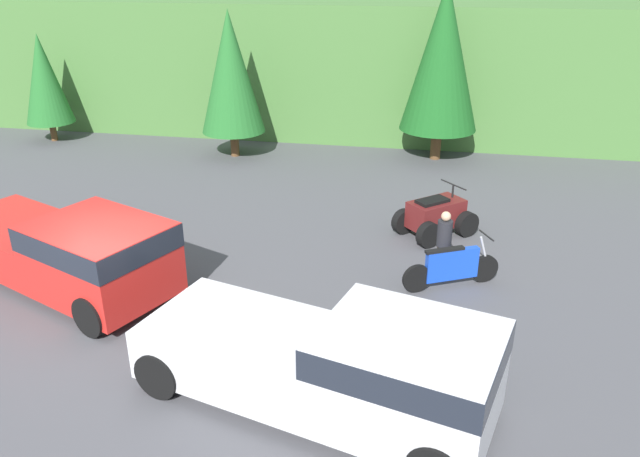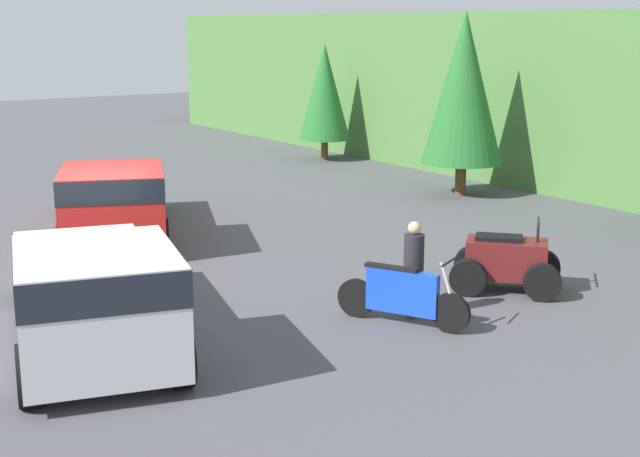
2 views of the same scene
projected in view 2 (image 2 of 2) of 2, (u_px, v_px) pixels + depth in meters
name	position (u px, v px, depth m)	size (l,w,h in m)	color
ground_plane	(97.00, 259.00, 18.32)	(80.00, 80.00, 0.00)	#4C4C51
hillside_backdrop	(608.00, 99.00, 26.56)	(44.00, 6.00, 5.08)	#477538
tree_left	(325.00, 92.00, 31.09)	(1.79, 1.79, 4.07)	brown
tree_mid_left	(464.00, 88.00, 24.51)	(2.24, 2.24, 5.09)	brown
pickup_truck_red	(115.00, 198.00, 19.83)	(6.35, 4.31, 1.77)	red
pickup_truck_second	(92.00, 289.00, 13.05)	(6.13, 3.60, 1.77)	silver
dirt_bike	(402.00, 296.00, 14.26)	(2.09, 1.19, 1.16)	black
quad_atv	(506.00, 263.00, 16.09)	(2.26, 2.20, 1.30)	black
rider_person	(414.00, 265.00, 14.56)	(0.46, 0.46, 1.61)	brown
traffic_cone	(143.00, 183.00, 25.62)	(0.42, 0.42, 0.55)	black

